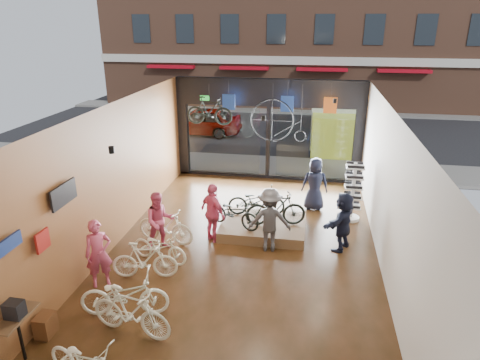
% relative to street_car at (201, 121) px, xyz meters
% --- Properties ---
extents(ground_plane, '(7.00, 12.00, 0.04)m').
position_rel_street_car_xyz_m(ground_plane, '(4.25, -12.00, -0.75)').
color(ground_plane, black).
rests_on(ground_plane, ground).
extents(ceiling, '(7.00, 12.00, 0.04)m').
position_rel_street_car_xyz_m(ceiling, '(4.25, -12.00, 3.09)').
color(ceiling, black).
rests_on(ceiling, ground).
extents(wall_left, '(0.04, 12.00, 3.80)m').
position_rel_street_car_xyz_m(wall_left, '(0.73, -12.00, 1.17)').
color(wall_left, '#925A2F').
rests_on(wall_left, ground).
extents(wall_right, '(0.04, 12.00, 3.80)m').
position_rel_street_car_xyz_m(wall_right, '(7.77, -12.00, 1.17)').
color(wall_right, beige).
rests_on(wall_right, ground).
extents(storefront, '(7.00, 0.26, 3.80)m').
position_rel_street_car_xyz_m(storefront, '(4.25, -6.00, 1.17)').
color(storefront, black).
rests_on(storefront, ground).
extents(exit_sign, '(0.35, 0.06, 0.18)m').
position_rel_street_car_xyz_m(exit_sign, '(1.85, -6.12, 2.32)').
color(exit_sign, '#198C26').
rests_on(exit_sign, storefront).
extents(street_road, '(30.00, 18.00, 0.02)m').
position_rel_street_car_xyz_m(street_road, '(4.25, 3.00, -0.74)').
color(street_road, black).
rests_on(street_road, ground).
extents(sidewalk_near, '(30.00, 2.40, 0.12)m').
position_rel_street_car_xyz_m(sidewalk_near, '(4.25, -4.80, -0.67)').
color(sidewalk_near, slate).
rests_on(sidewalk_near, ground).
extents(sidewalk_far, '(30.00, 2.00, 0.12)m').
position_rel_street_car_xyz_m(sidewalk_far, '(4.25, 7.00, -0.67)').
color(sidewalk_far, slate).
rests_on(sidewalk_far, ground).
extents(opposite_building, '(26.00, 5.00, 14.00)m').
position_rel_street_car_xyz_m(opposite_building, '(4.25, 9.50, 6.27)').
color(opposite_building, brown).
rests_on(opposite_building, ground).
extents(street_car, '(4.31, 1.73, 1.47)m').
position_rel_street_car_xyz_m(street_car, '(0.00, 0.00, 0.00)').
color(street_car, gray).
rests_on(street_car, street_road).
extents(box_truck, '(2.31, 6.93, 2.73)m').
position_rel_street_car_xyz_m(box_truck, '(6.96, -1.00, 0.63)').
color(box_truck, silver).
rests_on(box_truck, street_road).
extents(floor_bike_1, '(1.80, 0.81, 1.04)m').
position_rel_street_car_xyz_m(floor_bike_1, '(2.63, -15.29, -0.21)').
color(floor_bike_1, white).
rests_on(floor_bike_1, ground_plane).
extents(floor_bike_2, '(1.92, 1.01, 0.96)m').
position_rel_street_car_xyz_m(floor_bike_2, '(2.25, -14.74, -0.25)').
color(floor_bike_2, white).
rests_on(floor_bike_2, ground_plane).
extents(floor_bike_3, '(1.61, 0.70, 0.94)m').
position_rel_street_car_xyz_m(floor_bike_3, '(2.15, -13.38, -0.26)').
color(floor_bike_3, white).
rests_on(floor_bike_3, ground_plane).
extents(floor_bike_4, '(1.64, 0.90, 0.82)m').
position_rel_street_car_xyz_m(floor_bike_4, '(2.24, -12.61, -0.33)').
color(floor_bike_4, white).
rests_on(floor_bike_4, ground_plane).
extents(floor_bike_5, '(1.73, 0.77, 1.00)m').
position_rel_street_car_xyz_m(floor_bike_5, '(2.06, -11.65, -0.23)').
color(floor_bike_5, white).
rests_on(floor_bike_5, ground_plane).
extents(display_platform, '(2.40, 1.80, 0.30)m').
position_rel_street_car_xyz_m(display_platform, '(4.64, -10.58, -0.58)').
color(display_platform, brown).
rests_on(display_platform, ground_plane).
extents(display_bike_left, '(1.71, 1.12, 0.85)m').
position_rel_street_car_xyz_m(display_bike_left, '(3.84, -10.96, -0.01)').
color(display_bike_left, black).
rests_on(display_bike_left, display_platform).
extents(display_bike_mid, '(1.75, 0.81, 1.02)m').
position_rel_street_car_xyz_m(display_bike_mid, '(5.00, -10.67, 0.07)').
color(display_bike_mid, black).
rests_on(display_bike_mid, display_platform).
extents(display_bike_right, '(1.75, 0.81, 0.89)m').
position_rel_street_car_xyz_m(display_bike_right, '(4.37, -10.08, 0.01)').
color(display_bike_right, black).
rests_on(display_bike_right, display_platform).
extents(customer_0, '(0.71, 0.65, 1.63)m').
position_rel_street_car_xyz_m(customer_0, '(1.25, -13.83, 0.08)').
color(customer_0, '#CC4C72').
rests_on(customer_0, ground_plane).
extents(customer_1, '(0.98, 0.91, 1.61)m').
position_rel_street_car_xyz_m(customer_1, '(2.04, -11.98, 0.07)').
color(customer_1, '#CC4C72').
rests_on(customer_1, ground_plane).
extents(customer_2, '(1.02, 0.95, 1.69)m').
position_rel_street_car_xyz_m(customer_2, '(3.34, -11.32, 0.11)').
color(customer_2, '#CC4C72').
rests_on(customer_2, ground_plane).
extents(customer_3, '(1.20, 0.78, 1.75)m').
position_rel_street_car_xyz_m(customer_3, '(4.91, -11.55, 0.14)').
color(customer_3, '#3F3F44').
rests_on(customer_3, ground_plane).
extents(customer_4, '(0.87, 0.59, 1.73)m').
position_rel_street_car_xyz_m(customer_4, '(6.06, -8.68, 0.13)').
color(customer_4, '#161C33').
rests_on(customer_4, ground_plane).
extents(customer_5, '(1.12, 1.56, 1.63)m').
position_rel_street_car_xyz_m(customer_5, '(6.82, -11.18, 0.08)').
color(customer_5, '#161C33').
rests_on(customer_5, ground_plane).
extents(sunglasses_rack, '(0.64, 0.57, 1.84)m').
position_rel_street_car_xyz_m(sunglasses_rack, '(7.20, -9.30, 0.18)').
color(sunglasses_rack, white).
rests_on(sunglasses_rack, ground_plane).
extents(wall_merch, '(0.40, 2.40, 2.60)m').
position_rel_street_car_xyz_m(wall_merch, '(0.87, -15.50, 0.57)').
color(wall_merch, navy).
rests_on(wall_merch, wall_left).
extents(penny_farthing, '(1.86, 0.06, 1.49)m').
position_rel_street_car_xyz_m(penny_farthing, '(4.81, -7.23, 1.77)').
color(penny_farthing, black).
rests_on(penny_farthing, ceiling).
extents(hung_bike, '(1.60, 0.53, 0.95)m').
position_rel_street_car_xyz_m(hung_bike, '(2.43, -7.80, 2.19)').
color(hung_bike, black).
rests_on(hung_bike, ceiling).
extents(jersey_left, '(0.45, 0.03, 0.55)m').
position_rel_street_car_xyz_m(jersey_left, '(2.90, -6.80, 2.32)').
color(jersey_left, '#1E3F99').
rests_on(jersey_left, ceiling).
extents(jersey_mid, '(0.45, 0.03, 0.55)m').
position_rel_street_car_xyz_m(jersey_mid, '(4.97, -6.80, 2.32)').
color(jersey_mid, '#1E3F99').
rests_on(jersey_mid, ceiling).
extents(jersey_right, '(0.45, 0.03, 0.55)m').
position_rel_street_car_xyz_m(jersey_right, '(6.43, -6.80, 2.32)').
color(jersey_right, '#CC5919').
rests_on(jersey_right, ceiling).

